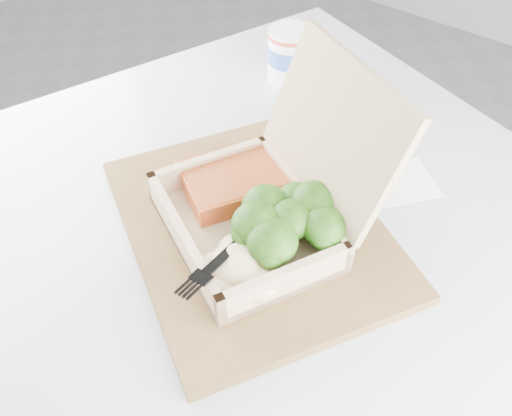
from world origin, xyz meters
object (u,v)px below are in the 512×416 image
Objects in this scene: cafe_table at (255,323)px; serving_tray at (253,227)px; paper_cup at (289,53)px; takeout_container at (273,195)px.

cafe_table is 0.20m from serving_tray.
takeout_container is at bearing -58.21° from paper_cup.
takeout_container is 0.33m from paper_cup.
cafe_table is at bearing -61.69° from paper_cup.
serving_tray is 4.11× the size of paper_cup.
takeout_container is (0.02, 0.01, 0.05)m from serving_tray.
paper_cup is at bearing 117.94° from serving_tray.
paper_cup is (-0.17, 0.28, -0.02)m from takeout_container.
paper_cup is (-0.15, 0.29, 0.04)m from serving_tray.
takeout_container reaches higher than serving_tray.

